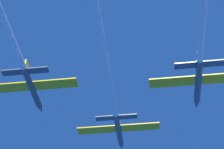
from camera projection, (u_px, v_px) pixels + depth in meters
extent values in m
cylinder|color=#4C5660|center=(119.00, 130.00, 92.51)|extent=(1.36, 12.41, 1.36)
cone|color=#4C5660|center=(122.00, 146.00, 98.00)|extent=(1.34, 2.73, 1.34)
ellipsoid|color=black|center=(120.00, 134.00, 94.88)|extent=(0.96, 2.48, 0.68)
cube|color=yellow|center=(97.00, 130.00, 92.51)|extent=(9.43, 2.73, 0.30)
cube|color=yellow|center=(140.00, 127.00, 91.60)|extent=(9.43, 2.73, 0.30)
cube|color=yellow|center=(116.00, 112.00, 90.05)|extent=(0.36, 2.23, 1.98)
cube|color=#4C5660|center=(105.00, 118.00, 88.96)|extent=(4.24, 1.64, 0.30)
cube|color=#4C5660|center=(128.00, 116.00, 88.49)|extent=(4.24, 1.64, 0.30)
cylinder|color=white|center=(103.00, 44.00, 71.66)|extent=(1.23, 45.03, 1.23)
cylinder|color=#4C5660|center=(32.00, 88.00, 81.09)|extent=(1.36, 12.41, 1.36)
cone|color=#4C5660|center=(41.00, 109.00, 86.58)|extent=(1.34, 2.73, 1.34)
ellipsoid|color=black|center=(36.00, 94.00, 83.47)|extent=(0.96, 2.48, 0.68)
cube|color=yellow|center=(7.00, 88.00, 81.10)|extent=(9.43, 2.73, 0.30)
cube|color=yellow|center=(56.00, 84.00, 80.18)|extent=(9.43, 2.73, 0.30)
cube|color=yellow|center=(27.00, 66.00, 78.63)|extent=(0.36, 2.23, 1.98)
cube|color=#4C5660|center=(12.00, 72.00, 77.55)|extent=(4.24, 1.64, 0.30)
cube|color=#4C5660|center=(38.00, 70.00, 77.07)|extent=(4.24, 1.64, 0.30)
cylinder|color=#4C5660|center=(198.00, 82.00, 77.59)|extent=(1.36, 12.41, 1.36)
cone|color=#4C5660|center=(197.00, 105.00, 83.08)|extent=(1.34, 2.73, 1.34)
ellipsoid|color=black|center=(197.00, 88.00, 79.96)|extent=(0.96, 2.48, 0.68)
cube|color=yellow|center=(172.00, 82.00, 77.59)|extent=(9.43, 2.73, 0.30)
cube|color=yellow|center=(198.00, 59.00, 75.13)|extent=(0.36, 2.23, 1.98)
cube|color=#4C5660|center=(185.00, 65.00, 74.04)|extent=(4.24, 1.64, 0.30)
cube|color=#4C5660|center=(214.00, 63.00, 73.57)|extent=(4.24, 1.64, 0.30)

